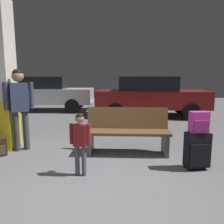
# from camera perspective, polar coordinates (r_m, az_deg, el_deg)

# --- Properties ---
(ground_plane) EXTENTS (18.00, 18.00, 0.10)m
(ground_plane) POSITION_cam_1_polar(r_m,az_deg,el_deg) (6.79, -3.12, -3.96)
(ground_plane) COLOR slate
(bench) EXTENTS (1.64, 0.66, 0.89)m
(bench) POSITION_cam_1_polar(r_m,az_deg,el_deg) (4.26, 4.09, -5.01)
(bench) COLOR brown
(bench) RESTS_ON ground_plane
(suitcase) EXTENTS (0.40, 0.26, 0.60)m
(suitcase) POSITION_cam_1_polar(r_m,az_deg,el_deg) (3.81, 21.45, -9.23)
(suitcase) COLOR black
(suitcase) RESTS_ON ground_plane
(backpack_bright) EXTENTS (0.29, 0.20, 0.34)m
(backpack_bright) POSITION_cam_1_polar(r_m,az_deg,el_deg) (3.70, 21.85, -2.57)
(backpack_bright) COLOR #D833A5
(backpack_bright) RESTS_ON suitcase
(child) EXTENTS (0.32, 0.22, 0.96)m
(child) POSITION_cam_1_polar(r_m,az_deg,el_deg) (3.28, -8.38, -6.68)
(child) COLOR #4C5160
(child) RESTS_ON ground_plane
(adult) EXTENTS (0.51, 0.33, 1.64)m
(adult) POSITION_cam_1_polar(r_m,az_deg,el_deg) (4.70, -23.13, 2.68)
(adult) COLOR #38383D
(adult) RESTS_ON ground_plane
(parked_car_far) EXTENTS (4.17, 1.93, 1.51)m
(parked_car_far) POSITION_cam_1_polar(r_m,az_deg,el_deg) (10.21, -17.06, 4.86)
(parked_car_far) COLOR silver
(parked_car_far) RESTS_ON ground_plane
(parked_car_near) EXTENTS (4.26, 2.13, 1.51)m
(parked_car_near) POSITION_cam_1_polar(r_m,az_deg,el_deg) (8.45, 9.90, 4.34)
(parked_car_near) COLOR maroon
(parked_car_near) RESTS_ON ground_plane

